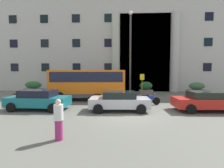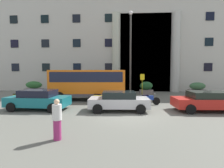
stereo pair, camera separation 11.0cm
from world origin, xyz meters
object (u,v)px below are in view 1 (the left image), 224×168
at_px(hedge_planter_east, 146,88).
at_px(motorcycle_near_kerb, 18,98).
at_px(parked_hatchback_near, 39,99).
at_px(lamppost_plaza_centre, 130,48).
at_px(bus_stop_sign, 142,83).
at_px(scooter_by_planter, 147,99).
at_px(hedge_planter_far_east, 33,87).
at_px(hedge_planter_west, 107,89).
at_px(parked_sedan_far, 209,101).
at_px(parked_sedan_second, 119,101).
at_px(hedge_planter_far_west, 197,89).
at_px(motorcycle_far_end, 99,98).
at_px(orange_minibus, 88,82).
at_px(hedge_planter_entrance_left, 77,87).
at_px(pedestrian_man_crossing, 59,120).

height_order(hedge_planter_east, motorcycle_near_kerb, hedge_planter_east).
xyz_separation_m(parked_hatchback_near, lamppost_plaza_centre, (6.67, 6.59, 4.33)).
bearing_deg(parked_hatchback_near, hedge_planter_east, 48.85).
xyz_separation_m(bus_stop_sign, parked_hatchback_near, (-7.88, -6.36, -0.77)).
bearing_deg(scooter_by_planter, lamppost_plaza_centre, 94.35).
height_order(bus_stop_sign, scooter_by_planter, bus_stop_sign).
bearing_deg(hedge_planter_far_east, bus_stop_sign, -13.17).
height_order(hedge_planter_west, parked_sedan_far, parked_sedan_far).
relative_size(hedge_planter_west, parked_sedan_second, 0.45).
bearing_deg(scooter_by_planter, hedge_planter_far_west, 36.56).
bearing_deg(lamppost_plaza_centre, scooter_by_planter, -76.32).
relative_size(bus_stop_sign, motorcycle_far_end, 1.19).
bearing_deg(orange_minibus, parked_sedan_far, -30.17).
height_order(parked_sedan_far, motorcycle_near_kerb, parked_sedan_far).
xyz_separation_m(parked_sedan_second, motorcycle_far_end, (-1.67, 2.43, -0.23)).
bearing_deg(hedge_planter_west, parked_hatchback_near, -114.48).
bearing_deg(lamppost_plaza_centre, hedge_planter_east, 50.90).
height_order(hedge_planter_far_east, lamppost_plaza_centre, lamppost_plaza_centre).
bearing_deg(parked_sedan_second, parked_sedan_far, 0.31).
distance_m(orange_minibus, parked_sedan_second, 5.46).
relative_size(hedge_planter_far_west, parked_sedan_far, 0.41).
distance_m(parked_sedan_far, motorcycle_far_end, 7.97).
height_order(motorcycle_far_end, motorcycle_near_kerb, same).
height_order(hedge_planter_entrance_left, pedestrian_man_crossing, pedestrian_man_crossing).
relative_size(hedge_planter_far_east, hedge_planter_entrance_left, 1.42).
relative_size(hedge_planter_west, motorcycle_near_kerb, 0.93).
height_order(hedge_planter_far_east, hedge_planter_west, hedge_planter_far_east).
relative_size(hedge_planter_entrance_left, parked_sedan_far, 0.33).
bearing_deg(motorcycle_far_end, lamppost_plaza_centre, 70.75).
bearing_deg(motorcycle_far_end, orange_minibus, 135.95).
distance_m(bus_stop_sign, lamppost_plaza_centre, 3.76).
xyz_separation_m(parked_sedan_far, parked_hatchback_near, (-11.58, -0.13, 0.02)).
distance_m(parked_hatchback_near, motorcycle_far_end, 4.58).
xyz_separation_m(parked_sedan_far, motorcycle_far_end, (-7.65, 2.22, -0.23)).
distance_m(hedge_planter_far_west, hedge_planter_entrance_left, 14.26).
bearing_deg(parked_sedan_far, scooter_by_planter, 151.62).
relative_size(hedge_planter_far_west, lamppost_plaza_centre, 0.21).
bearing_deg(bus_stop_sign, lamppost_plaza_centre, 169.36).
height_order(hedge_planter_far_east, motorcycle_far_end, hedge_planter_far_east).
relative_size(hedge_planter_east, parked_sedan_far, 0.34).
distance_m(parked_sedan_second, scooter_by_planter, 3.07).
xyz_separation_m(scooter_by_planter, lamppost_plaza_centre, (-1.09, 4.50, 4.58)).
bearing_deg(bus_stop_sign, hedge_planter_far_east, 166.83).
distance_m(bus_stop_sign, scooter_by_planter, 4.39).
bearing_deg(lamppost_plaza_centre, hedge_planter_far_east, 166.57).
bearing_deg(pedestrian_man_crossing, parked_sedan_second, 107.18).
xyz_separation_m(motorcycle_far_end, motorcycle_near_kerb, (-6.67, -0.22, -0.00)).
height_order(parked_sedan_far, parked_sedan_second, parked_sedan_far).
bearing_deg(hedge_planter_east, hedge_planter_far_west, 0.56).
bearing_deg(orange_minibus, motorcycle_near_kerb, -161.75).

